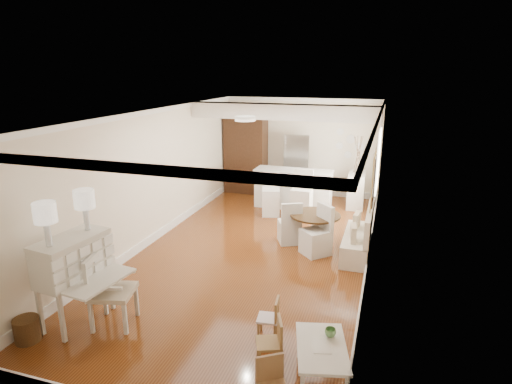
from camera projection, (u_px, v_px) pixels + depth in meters
The scene contains 19 objects.
room at pixel (261, 153), 8.45m from camera, with size 9.00×9.04×2.82m.
secretary_bureau at pixel (75, 280), 6.15m from camera, with size 1.04×1.06×1.33m, color silver.
gustavian_armchair at pixel (113, 291), 6.11m from camera, with size 0.62×0.62×1.08m, color beige.
wicker_basket at pixel (27, 330), 5.82m from camera, with size 0.34×0.34×0.34m, color #4B3017.
kids_table at pixel (321, 364), 5.05m from camera, with size 0.57×0.96×0.48m, color white.
kids_chair_a at pixel (269, 342), 5.29m from camera, with size 0.32×0.32×0.66m, color #9B7746.
kids_chair_b at pixel (268, 318), 5.88m from camera, with size 0.29×0.29×0.59m, color #997445.
banquette at pixel (357, 232), 8.46m from camera, with size 0.52×1.60×0.98m, color silver.
dining_table at pixel (315, 230), 8.90m from camera, with size 1.04×1.04×0.71m, color #412A14.
slip_chair_near at pixel (316, 230), 8.48m from camera, with size 0.48×0.50×1.01m, color silver.
slip_chair_far at pixel (290, 222), 9.08m from camera, with size 0.44×0.46×0.93m, color silver.
breakfast_counter at pixel (293, 189), 11.38m from camera, with size 2.05×0.65×1.03m, color white.
bar_stool_left at pixel (271, 195), 10.76m from camera, with size 0.43×0.43×1.09m, color white.
bar_stool_right at pixel (302, 195), 10.54m from camera, with size 0.48×0.48×1.20m, color white.
pantry_cabinet at pixel (246, 154), 12.69m from camera, with size 1.20×0.60×2.30m, color #381E11.
fridge at pixel (309, 167), 12.18m from camera, with size 0.75×0.65×1.80m, color silver.
sideboard at pixel (356, 190), 11.49m from camera, with size 0.43×0.96×0.92m, color silver.
pencil_cup at pixel (330, 333), 5.15m from camera, with size 0.13×0.13×0.11m, color #619B5A.
branch_vase at pixel (359, 169), 11.34m from camera, with size 0.20×0.20×0.21m, color silver.
Camera 1 is at (2.46, -7.64, 3.59)m, focal length 30.00 mm.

